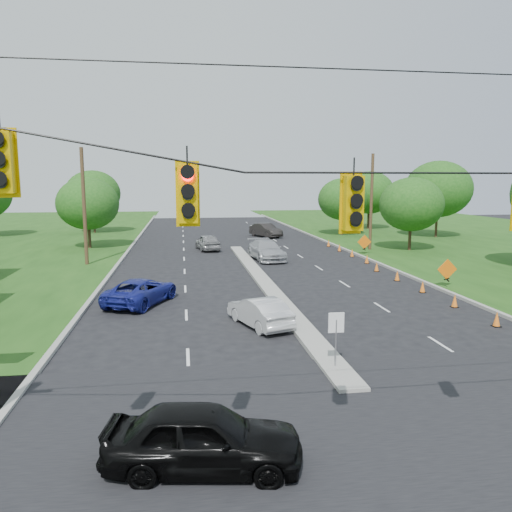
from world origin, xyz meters
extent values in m
plane|color=black|center=(0.00, 0.00, 0.00)|extent=(160.00, 160.00, 0.00)
cube|color=black|center=(0.00, 0.00, 0.00)|extent=(160.00, 14.00, 0.02)
cube|color=gray|center=(-10.10, 30.00, 0.00)|extent=(0.25, 110.00, 0.16)
cube|color=gray|center=(10.10, 30.00, 0.00)|extent=(0.25, 110.00, 0.16)
cube|color=gray|center=(0.00, 21.00, 0.00)|extent=(1.00, 34.00, 0.18)
cylinder|color=gray|center=(0.00, 6.00, 0.90)|extent=(0.06, 0.06, 1.80)
cube|color=white|center=(0.00, 6.00, 1.70)|extent=(0.55, 0.04, 0.70)
cylinder|color=black|center=(0.00, -1.00, 7.00)|extent=(24.00, 0.04, 0.04)
cube|color=#E3AE00|center=(-8.00, -1.00, 6.75)|extent=(0.34, 0.24, 1.00)
cube|color=#E3AE00|center=(-5.00, -1.00, 6.22)|extent=(0.34, 0.24, 1.00)
cube|color=#E3AE00|center=(-2.00, -1.00, 6.05)|extent=(0.34, 0.24, 1.00)
cylinder|color=#422D1C|center=(-12.50, 30.00, 4.50)|extent=(0.28, 0.28, 9.00)
cylinder|color=#422D1C|center=(12.50, 35.00, 4.50)|extent=(0.28, 0.28, 9.00)
cone|color=orange|center=(8.75, 10.00, 0.35)|extent=(0.32, 0.32, 0.70)
cone|color=orange|center=(8.75, 13.50, 0.35)|extent=(0.32, 0.32, 0.70)
cone|color=orange|center=(8.75, 17.00, 0.35)|extent=(0.32, 0.32, 0.70)
cone|color=orange|center=(8.75, 20.50, 0.35)|extent=(0.32, 0.32, 0.70)
cone|color=orange|center=(8.75, 24.00, 0.35)|extent=(0.32, 0.32, 0.70)
cone|color=orange|center=(9.35, 27.50, 0.35)|extent=(0.32, 0.32, 0.70)
cone|color=orange|center=(9.35, 31.00, 0.35)|extent=(0.32, 0.32, 0.70)
cone|color=orange|center=(9.35, 34.50, 0.35)|extent=(0.32, 0.32, 0.70)
cone|color=orange|center=(9.35, 38.00, 0.35)|extent=(0.32, 0.32, 0.70)
cube|color=black|center=(10.80, 18.00, 0.55)|extent=(0.06, 0.58, 0.26)
cube|color=black|center=(10.80, 18.00, 0.55)|extent=(0.06, 0.58, 0.26)
cube|color=orange|center=(10.80, 18.00, 1.15)|extent=(1.27, 0.05, 1.27)
cube|color=black|center=(10.80, 32.00, 0.55)|extent=(0.06, 0.58, 0.26)
cube|color=black|center=(10.80, 32.00, 0.55)|extent=(0.06, 0.58, 0.26)
cube|color=orange|center=(10.80, 32.00, 1.15)|extent=(1.27, 0.05, 1.27)
cylinder|color=black|center=(-14.00, 40.00, 1.26)|extent=(0.28, 0.28, 2.52)
ellipsoid|color=#194C14|center=(-14.00, 40.00, 4.34)|extent=(5.88, 5.88, 5.04)
cylinder|color=black|center=(-16.00, 55.00, 1.44)|extent=(0.28, 0.28, 2.88)
ellipsoid|color=#194C14|center=(-16.00, 55.00, 4.96)|extent=(6.72, 6.72, 5.76)
cylinder|color=black|center=(16.00, 34.00, 1.26)|extent=(0.28, 0.28, 2.52)
ellipsoid|color=#194C14|center=(16.00, 34.00, 4.34)|extent=(5.88, 5.88, 5.04)
cylinder|color=black|center=(24.00, 44.00, 1.62)|extent=(0.28, 0.28, 3.24)
ellipsoid|color=#194C14|center=(24.00, 44.00, 5.58)|extent=(7.56, 7.56, 6.48)
cylinder|color=black|center=(20.00, 55.00, 1.44)|extent=(0.28, 0.28, 2.88)
ellipsoid|color=#194C14|center=(20.00, 55.00, 4.96)|extent=(6.72, 6.72, 5.76)
cylinder|color=black|center=(14.00, 48.00, 1.26)|extent=(0.28, 0.28, 2.52)
ellipsoid|color=#194C14|center=(14.00, 48.00, 4.34)|extent=(5.88, 5.88, 5.04)
imported|color=black|center=(-4.74, 0.69, 0.76)|extent=(4.68, 2.44, 1.52)
imported|color=silver|center=(-1.76, 11.65, 0.66)|extent=(2.65, 4.27, 1.33)
imported|color=navy|center=(-7.33, 16.64, 0.69)|extent=(4.17, 5.49, 1.39)
imported|color=#9E9FA4|center=(1.76, 30.53, 0.80)|extent=(2.85, 5.75, 1.61)
imported|color=gray|center=(-2.74, 37.18, 0.76)|extent=(2.46, 4.66, 1.51)
imported|color=black|center=(4.56, 47.46, 0.80)|extent=(3.51, 5.09, 1.59)
camera|label=1|loc=(-5.11, -9.81, 6.44)|focal=35.00mm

